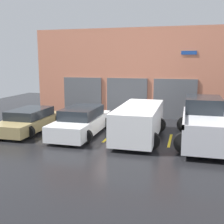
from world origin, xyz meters
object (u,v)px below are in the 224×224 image
Objects in this scene: pickup_truck at (204,122)px; sedan_side at (30,120)px; van_right at (139,121)px; sedan_white at (81,122)px.

sedan_side is at bearing -178.12° from pickup_truck.
van_right is at bearing -0.24° from sedan_side.
sedan_side is 5.76m from van_right.
sedan_side is (-8.63, -0.28, -0.33)m from pickup_truck.
pickup_truck is 8.64m from sedan_side.
sedan_white is at bearing -177.17° from pickup_truck.
sedan_white is 2.88m from van_right.
pickup_truck is 2.89m from van_right.
sedan_white is at bearing 179.55° from van_right.
pickup_truck is 1.23× the size of sedan_side.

